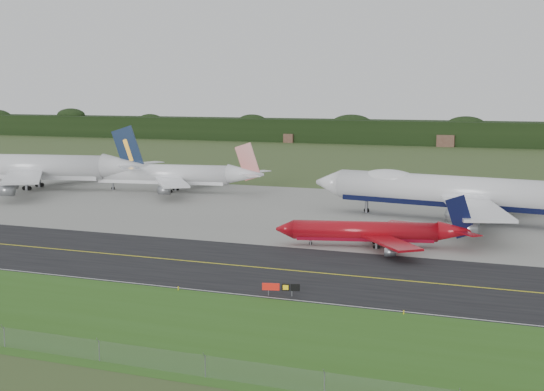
{
  "coord_description": "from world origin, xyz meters",
  "views": [
    {
      "loc": [
        49.21,
        -110.74,
        27.45
      ],
      "look_at": [
        -2.23,
        22.0,
        7.56
      ],
      "focal_mm": 50.0,
      "sensor_mm": 36.0,
      "label": 1
    }
  ],
  "objects_px": {
    "jet_ba_747": "(464,193)",
    "jet_star_tail": "(171,175)",
    "jet_navy_gold": "(32,168)",
    "taxiway_sign": "(281,287)",
    "jet_red_737": "(376,232)"
  },
  "relations": [
    {
      "from": "jet_ba_747",
      "to": "jet_star_tail",
      "type": "xyz_separation_m",
      "value": [
        -80.03,
        19.07,
        -1.5
      ]
    },
    {
      "from": "jet_ba_747",
      "to": "jet_star_tail",
      "type": "bearing_deg",
      "value": 166.6
    },
    {
      "from": "jet_navy_gold",
      "to": "jet_star_tail",
      "type": "bearing_deg",
      "value": 12.26
    },
    {
      "from": "jet_star_tail",
      "to": "taxiway_sign",
      "type": "xyz_separation_m",
      "value": [
        64.66,
        -87.88,
        -3.38
      ]
    },
    {
      "from": "jet_red_737",
      "to": "jet_star_tail",
      "type": "xyz_separation_m",
      "value": [
        -68.97,
        51.47,
        1.95
      ]
    },
    {
      "from": "jet_navy_gold",
      "to": "jet_star_tail",
      "type": "distance_m",
      "value": 40.32
    },
    {
      "from": "jet_ba_747",
      "to": "jet_red_737",
      "type": "distance_m",
      "value": 34.41
    },
    {
      "from": "jet_ba_747",
      "to": "jet_red_737",
      "type": "bearing_deg",
      "value": -108.84
    },
    {
      "from": "jet_ba_747",
      "to": "taxiway_sign",
      "type": "xyz_separation_m",
      "value": [
        -15.36,
        -68.81,
        -4.88
      ]
    },
    {
      "from": "jet_ba_747",
      "to": "taxiway_sign",
      "type": "bearing_deg",
      "value": -102.59
    },
    {
      "from": "jet_red_737",
      "to": "taxiway_sign",
      "type": "xyz_separation_m",
      "value": [
        -4.31,
        -36.41,
        -1.43
      ]
    },
    {
      "from": "jet_red_737",
      "to": "taxiway_sign",
      "type": "bearing_deg",
      "value": -96.75
    },
    {
      "from": "jet_ba_747",
      "to": "jet_navy_gold",
      "type": "bearing_deg",
      "value": 174.97
    },
    {
      "from": "jet_ba_747",
      "to": "jet_navy_gold",
      "type": "distance_m",
      "value": 119.87
    },
    {
      "from": "jet_red_737",
      "to": "jet_ba_747",
      "type": "bearing_deg",
      "value": 71.16
    }
  ]
}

